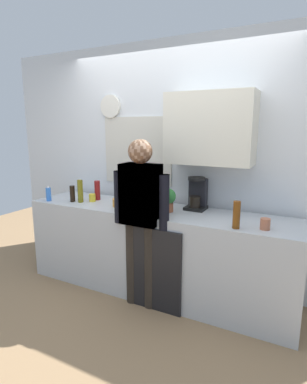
{
  "coord_description": "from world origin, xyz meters",
  "views": [
    {
      "loc": [
        1.39,
        -2.41,
        1.7
      ],
      "look_at": [
        0.0,
        0.25,
        1.08
      ],
      "focal_mm": 29.12,
      "sensor_mm": 36.0,
      "label": 1
    }
  ],
  "objects_px": {
    "bottle_dark_sauce": "(72,194)",
    "mixing_bowl": "(123,202)",
    "cup_yellow_cup": "(92,198)",
    "person_guest": "(141,210)",
    "coffee_maker": "(197,195)",
    "bottle_red_vinegar": "(97,190)",
    "bottle_amber_beer": "(237,215)",
    "person_at_sink": "(141,210)",
    "potted_plant": "(168,199)",
    "dish_soap": "(49,194)",
    "cup_terracotta_mug": "(265,224)",
    "bottle_olive_oil": "(80,191)"
  },
  "relations": [
    {
      "from": "bottle_dark_sauce",
      "to": "mixing_bowl",
      "type": "height_order",
      "value": "bottle_dark_sauce"
    },
    {
      "from": "cup_yellow_cup",
      "to": "person_guest",
      "type": "xyz_separation_m",
      "value": [
        0.78,
        -0.28,
        0.02
      ]
    },
    {
      "from": "coffee_maker",
      "to": "bottle_red_vinegar",
      "type": "bearing_deg",
      "value": -173.11
    },
    {
      "from": "bottle_dark_sauce",
      "to": "cup_yellow_cup",
      "type": "height_order",
      "value": "bottle_dark_sauce"
    },
    {
      "from": "bottle_amber_beer",
      "to": "mixing_bowl",
      "type": "xyz_separation_m",
      "value": [
        -1.23,
        0.2,
        -0.08
      ]
    },
    {
      "from": "bottle_red_vinegar",
      "to": "mixing_bowl",
      "type": "xyz_separation_m",
      "value": [
        0.42,
        -0.11,
        -0.07
      ]
    },
    {
      "from": "coffee_maker",
      "to": "person_at_sink",
      "type": "height_order",
      "value": "person_at_sink"
    },
    {
      "from": "bottle_amber_beer",
      "to": "potted_plant",
      "type": "relative_size",
      "value": 1.0
    },
    {
      "from": "bottle_amber_beer",
      "to": "bottle_dark_sauce",
      "type": "relative_size",
      "value": 1.28
    },
    {
      "from": "bottle_red_vinegar",
      "to": "potted_plant",
      "type": "distance_m",
      "value": 0.94
    },
    {
      "from": "person_at_sink",
      "to": "dish_soap",
      "type": "bearing_deg",
      "value": -169.93
    },
    {
      "from": "mixing_bowl",
      "to": "dish_soap",
      "type": "relative_size",
      "value": 1.22
    },
    {
      "from": "dish_soap",
      "to": "coffee_maker",
      "type": "bearing_deg",
      "value": 15.36
    },
    {
      "from": "bottle_amber_beer",
      "to": "mixing_bowl",
      "type": "bearing_deg",
      "value": 170.9
    },
    {
      "from": "bottle_red_vinegar",
      "to": "bottle_dark_sauce",
      "type": "height_order",
      "value": "bottle_red_vinegar"
    },
    {
      "from": "cup_terracotta_mug",
      "to": "potted_plant",
      "type": "height_order",
      "value": "potted_plant"
    },
    {
      "from": "cup_yellow_cup",
      "to": "bottle_dark_sauce",
      "type": "bearing_deg",
      "value": -151.75
    },
    {
      "from": "potted_plant",
      "to": "person_at_sink",
      "type": "bearing_deg",
      "value": -118.03
    },
    {
      "from": "potted_plant",
      "to": "dish_soap",
      "type": "distance_m",
      "value": 1.4
    },
    {
      "from": "bottle_red_vinegar",
      "to": "mixing_bowl",
      "type": "distance_m",
      "value": 0.44
    },
    {
      "from": "person_at_sink",
      "to": "person_guest",
      "type": "height_order",
      "value": "same"
    },
    {
      "from": "person_guest",
      "to": "potted_plant",
      "type": "bearing_deg",
      "value": -92.61
    },
    {
      "from": "mixing_bowl",
      "to": "coffee_maker",
      "type": "bearing_deg",
      "value": 18.91
    },
    {
      "from": "coffee_maker",
      "to": "bottle_amber_beer",
      "type": "bearing_deg",
      "value": -41.78
    },
    {
      "from": "bottle_amber_beer",
      "to": "bottle_dark_sauce",
      "type": "bearing_deg",
      "value": 176.67
    },
    {
      "from": "bottle_red_vinegar",
      "to": "potted_plant",
      "type": "relative_size",
      "value": 0.96
    },
    {
      "from": "bottle_red_vinegar",
      "to": "bottle_dark_sauce",
      "type": "distance_m",
      "value": 0.28
    },
    {
      "from": "potted_plant",
      "to": "person_at_sink",
      "type": "relative_size",
      "value": 0.14
    },
    {
      "from": "cup_yellow_cup",
      "to": "dish_soap",
      "type": "distance_m",
      "value": 0.5
    },
    {
      "from": "cup_yellow_cup",
      "to": "person_at_sink",
      "type": "distance_m",
      "value": 0.83
    },
    {
      "from": "bottle_olive_oil",
      "to": "cup_terracotta_mug",
      "type": "height_order",
      "value": "bottle_olive_oil"
    },
    {
      "from": "person_guest",
      "to": "dish_soap",
      "type": "bearing_deg",
      "value": 21.99
    },
    {
      "from": "potted_plant",
      "to": "person_at_sink",
      "type": "height_order",
      "value": "person_at_sink"
    },
    {
      "from": "bottle_dark_sauce",
      "to": "person_at_sink",
      "type": "height_order",
      "value": "person_at_sink"
    },
    {
      "from": "cup_yellow_cup",
      "to": "dish_soap",
      "type": "height_order",
      "value": "dish_soap"
    },
    {
      "from": "dish_soap",
      "to": "person_guest",
      "type": "bearing_deg",
      "value": -3.43
    },
    {
      "from": "bottle_dark_sauce",
      "to": "dish_soap",
      "type": "distance_m",
      "value": 0.28
    },
    {
      "from": "dish_soap",
      "to": "person_guest",
      "type": "height_order",
      "value": "person_guest"
    },
    {
      "from": "bottle_dark_sauce",
      "to": "person_guest",
      "type": "xyz_separation_m",
      "value": [
        0.98,
        -0.17,
        -0.03
      ]
    },
    {
      "from": "cup_yellow_cup",
      "to": "person_guest",
      "type": "height_order",
      "value": "person_guest"
    },
    {
      "from": "potted_plant",
      "to": "coffee_maker",
      "type": "bearing_deg",
      "value": 47.63
    },
    {
      "from": "cup_yellow_cup",
      "to": "potted_plant",
      "type": "xyz_separation_m",
      "value": [
        0.93,
        0.0,
        0.09
      ]
    },
    {
      "from": "bottle_olive_oil",
      "to": "person_at_sink",
      "type": "height_order",
      "value": "person_at_sink"
    },
    {
      "from": "coffee_maker",
      "to": "bottle_olive_oil",
      "type": "distance_m",
      "value": 1.28
    },
    {
      "from": "bottle_amber_beer",
      "to": "potted_plant",
      "type": "distance_m",
      "value": 0.74
    },
    {
      "from": "bottle_dark_sauce",
      "to": "bottle_olive_oil",
      "type": "height_order",
      "value": "bottle_olive_oil"
    },
    {
      "from": "dish_soap",
      "to": "cup_terracotta_mug",
      "type": "bearing_deg",
      "value": 1.87
    },
    {
      "from": "dish_soap",
      "to": "mixing_bowl",
      "type": "bearing_deg",
      "value": 12.28
    },
    {
      "from": "cup_yellow_cup",
      "to": "mixing_bowl",
      "type": "bearing_deg",
      "value": -1.92
    },
    {
      "from": "coffee_maker",
      "to": "dish_soap",
      "type": "distance_m",
      "value": 1.66
    }
  ]
}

